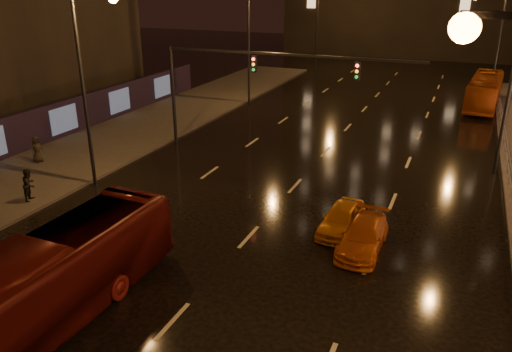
% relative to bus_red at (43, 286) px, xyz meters
% --- Properties ---
extents(ground, '(140.00, 140.00, 0.00)m').
position_rel_bus_red_xyz_m(ground, '(3.40, 17.64, -1.44)').
color(ground, black).
rests_on(ground, ground).
extents(sidewalk_left, '(7.00, 70.00, 0.15)m').
position_rel_bus_red_xyz_m(sidewalk_left, '(-10.10, 12.64, -1.37)').
color(sidewalk_left, '#38332D').
rests_on(sidewalk_left, ground).
extents(traffic_signal, '(15.31, 0.32, 6.20)m').
position_rel_bus_red_xyz_m(traffic_signal, '(-1.66, 17.64, 3.29)').
color(traffic_signal, black).
rests_on(traffic_signal, ground).
extents(bus_red, '(2.67, 10.43, 2.89)m').
position_rel_bus_red_xyz_m(bus_red, '(0.00, 0.00, 0.00)').
color(bus_red, '#58100C').
rests_on(bus_red, ground).
extents(bus_curb, '(3.03, 9.74, 2.67)m').
position_rel_bus_red_xyz_m(bus_curb, '(12.40, 36.33, -0.11)').
color(bus_curb, '#993D0F').
rests_on(bus_curb, ground).
extents(taxi_near, '(1.60, 3.59, 1.20)m').
position_rel_bus_red_xyz_m(taxi_near, '(6.81, 9.64, -0.84)').
color(taxi_near, orange).
rests_on(taxi_near, ground).
extents(taxi_far, '(1.61, 3.90, 1.13)m').
position_rel_bus_red_xyz_m(taxi_far, '(7.97, 8.47, -0.88)').
color(taxi_far, '#BE5211').
rests_on(taxi_far, ground).
extents(pedestrian_b, '(0.81, 0.92, 1.58)m').
position_rel_bus_red_xyz_m(pedestrian_b, '(-7.60, 6.76, -0.51)').
color(pedestrian_b, black).
rests_on(pedestrian_b, sidewalk_left).
extents(pedestrian_c, '(0.59, 0.81, 1.53)m').
position_rel_bus_red_xyz_m(pedestrian_c, '(-11.35, 10.95, -0.53)').
color(pedestrian_c, black).
rests_on(pedestrian_c, sidewalk_left).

